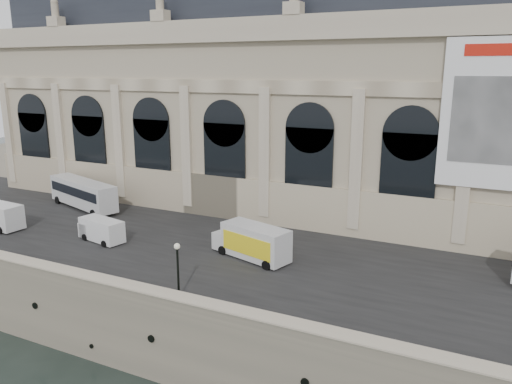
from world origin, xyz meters
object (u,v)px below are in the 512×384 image
box_truck (252,242)px  lamp_right (178,272)px  van_c (100,230)px  bus_left (83,193)px

box_truck → lamp_right: bearing=-96.9°
van_c → lamp_right: size_ratio=1.23×
van_c → box_truck: bearing=8.7°
van_c → lamp_right: lamp_right is taller
lamp_right → box_truck: bearing=83.1°
lamp_right → van_c: bearing=152.9°
bus_left → box_truck: (26.12, -5.83, -0.41)m
box_truck → van_c: bearing=-171.3°
lamp_right → bus_left: bearing=147.7°
bus_left → van_c: bus_left is taller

